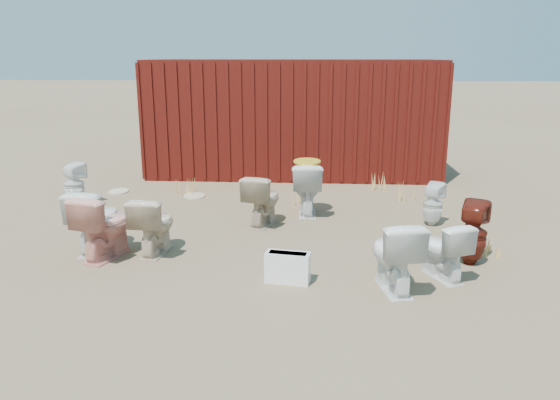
# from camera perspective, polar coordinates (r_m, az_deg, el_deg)

# --- Properties ---
(ground) EXTENTS (100.00, 100.00, 0.00)m
(ground) POSITION_cam_1_polar(r_m,az_deg,el_deg) (7.13, -0.32, -5.52)
(ground) COLOR brown
(ground) RESTS_ON ground
(shipping_container) EXTENTS (6.00, 2.40, 2.40)m
(shipping_container) POSITION_cam_1_polar(r_m,az_deg,el_deg) (11.94, 1.48, 8.70)
(shipping_container) COLOR #4B0D0C
(shipping_container) RESTS_ON ground
(toilet_front_a) EXTENTS (0.56, 0.87, 0.85)m
(toilet_front_a) POSITION_cam_1_polar(r_m,az_deg,el_deg) (7.45, -18.68, -1.97)
(toilet_front_a) COLOR white
(toilet_front_a) RESTS_ON ground
(toilet_front_pink) EXTENTS (0.69, 0.92, 0.84)m
(toilet_front_pink) POSITION_cam_1_polar(r_m,az_deg,el_deg) (7.18, -17.85, -2.59)
(toilet_front_pink) COLOR #F7A08F
(toilet_front_pink) RESTS_ON ground
(toilet_front_c) EXTENTS (0.60, 0.87, 0.81)m
(toilet_front_c) POSITION_cam_1_polar(r_m,az_deg,el_deg) (6.04, 11.84, -5.60)
(toilet_front_c) COLOR white
(toilet_front_c) RESTS_ON ground
(toilet_front_maroon) EXTENTS (0.48, 0.49, 0.79)m
(toilet_front_maroon) POSITION_cam_1_polar(r_m,az_deg,el_deg) (7.03, 19.44, -3.28)
(toilet_front_maroon) COLOR #601B10
(toilet_front_maroon) RESTS_ON ground
(toilet_front_e) EXTENTS (0.62, 0.77, 0.69)m
(toilet_front_e) POSITION_cam_1_polar(r_m,az_deg,el_deg) (6.50, 16.67, -4.99)
(toilet_front_e) COLOR white
(toilet_front_e) RESTS_ON ground
(toilet_back_a) EXTENTS (0.46, 0.46, 0.74)m
(toilet_back_a) POSITION_cam_1_polar(r_m,az_deg,el_deg) (9.88, -20.72, 1.56)
(toilet_back_a) COLOR white
(toilet_back_a) RESTS_ON ground
(toilet_back_beige_left) EXTENTS (0.51, 0.80, 0.77)m
(toilet_back_beige_left) POSITION_cam_1_polar(r_m,az_deg,el_deg) (7.17, -13.03, -2.53)
(toilet_back_beige_left) COLOR beige
(toilet_back_beige_left) RESTS_ON ground
(toilet_back_beige_right) EXTENTS (0.62, 0.85, 0.78)m
(toilet_back_beige_right) POSITION_cam_1_polar(r_m,az_deg,el_deg) (8.17, -1.83, 0.03)
(toilet_back_beige_right) COLOR #C9B293
(toilet_back_beige_right) RESTS_ON ground
(toilet_back_yellowlid) EXTENTS (0.51, 0.85, 0.85)m
(toilet_back_yellowlid) POSITION_cam_1_polar(r_m,az_deg,el_deg) (8.73, 2.81, 1.23)
(toilet_back_yellowlid) COLOR white
(toilet_back_yellowlid) RESTS_ON ground
(toilet_back_e) EXTENTS (0.41, 0.41, 0.65)m
(toilet_back_e) POSITION_cam_1_polar(r_m,az_deg,el_deg) (8.48, 15.68, -0.42)
(toilet_back_e) COLOR white
(toilet_back_e) RESTS_ON ground
(yellow_lid) EXTENTS (0.43, 0.54, 0.02)m
(yellow_lid) POSITION_cam_1_polar(r_m,az_deg,el_deg) (8.64, 2.85, 4.05)
(yellow_lid) COLOR gold
(yellow_lid) RESTS_ON toilet_back_yellowlid
(loose_tank) EXTENTS (0.53, 0.28, 0.35)m
(loose_tank) POSITION_cam_1_polar(r_m,az_deg,el_deg) (6.18, 0.81, -7.06)
(loose_tank) COLOR white
(loose_tank) RESTS_ON ground
(loose_lid_near) EXTENTS (0.52, 0.59, 0.02)m
(loose_lid_near) POSITION_cam_1_polar(r_m,az_deg,el_deg) (10.03, -8.94, 0.44)
(loose_lid_near) COLOR #C7BB90
(loose_lid_near) RESTS_ON ground
(loose_lid_far) EXTENTS (0.39, 0.49, 0.02)m
(loose_lid_far) POSITION_cam_1_polar(r_m,az_deg,el_deg) (10.67, -16.51, 0.86)
(loose_lid_far) COLOR beige
(loose_lid_far) RESTS_ON ground
(weed_clump_a) EXTENTS (0.36, 0.36, 0.29)m
(weed_clump_a) POSITION_cam_1_polar(r_m,az_deg,el_deg) (10.27, -10.03, 1.48)
(weed_clump_a) COLOR tan
(weed_clump_a) RESTS_ON ground
(weed_clump_b) EXTENTS (0.32, 0.32, 0.27)m
(weed_clump_b) POSITION_cam_1_polar(r_m,az_deg,el_deg) (9.33, 2.25, 0.29)
(weed_clump_b) COLOR tan
(weed_clump_b) RESTS_ON ground
(weed_clump_c) EXTENTS (0.36, 0.36, 0.32)m
(weed_clump_c) POSITION_cam_1_polar(r_m,az_deg,el_deg) (9.79, 13.32, 0.76)
(weed_clump_c) COLOR tan
(weed_clump_c) RESTS_ON ground
(weed_clump_d) EXTENTS (0.30, 0.30, 0.22)m
(weed_clump_d) POSITION_cam_1_polar(r_m,az_deg,el_deg) (10.18, -3.79, 1.37)
(weed_clump_d) COLOR tan
(weed_clump_d) RESTS_ON ground
(weed_clump_e) EXTENTS (0.34, 0.34, 0.32)m
(weed_clump_e) POSITION_cam_1_polar(r_m,az_deg,el_deg) (10.49, 10.07, 1.84)
(weed_clump_e) COLOR tan
(weed_clump_e) RESTS_ON ground
(weed_clump_f) EXTENTS (0.28, 0.28, 0.24)m
(weed_clump_f) POSITION_cam_1_polar(r_m,az_deg,el_deg) (7.51, 21.05, -4.50)
(weed_clump_f) COLOR tan
(weed_clump_f) RESTS_ON ground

